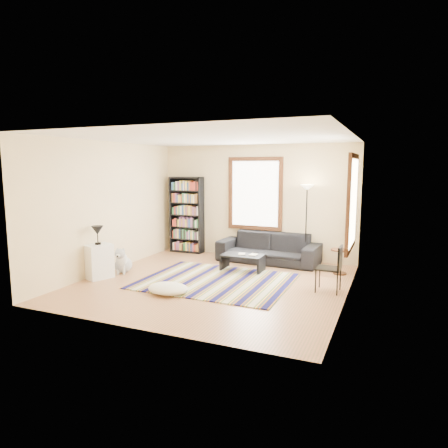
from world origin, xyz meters
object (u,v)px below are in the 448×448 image
at_px(floor_lamp, 306,225).
at_px(folding_chair, 329,268).
at_px(bookshelf, 187,215).
at_px(floor_cushion, 168,288).
at_px(side_table, 340,262).
at_px(white_cabinet, 99,261).
at_px(sofa, 268,248).
at_px(dog, 123,260).
at_px(coffee_table, 243,263).

bearing_deg(floor_lamp, folding_chair, -66.60).
relative_size(bookshelf, floor_cushion, 2.62).
xyz_separation_m(side_table, white_cabinet, (-4.50, -2.25, 0.08)).
height_order(sofa, floor_lamp, floor_lamp).
bearing_deg(side_table, dog, -158.50).
bearing_deg(bookshelf, side_table, -9.79).
bearing_deg(bookshelf, coffee_table, -31.45).
relative_size(sofa, floor_cushion, 3.13).
relative_size(sofa, side_table, 4.42).
distance_m(sofa, white_cabinet, 3.86).
relative_size(floor_cushion, floor_lamp, 0.41).
relative_size(bookshelf, dog, 3.62).
bearing_deg(dog, folding_chair, -13.07).
distance_m(floor_lamp, white_cabinet, 4.62).
relative_size(coffee_table, folding_chair, 1.05).
distance_m(floor_lamp, folding_chair, 2.08).
distance_m(sofa, floor_lamp, 1.04).
bearing_deg(bookshelf, floor_cushion, -67.21).
bearing_deg(side_table, white_cabinet, -153.46).
bearing_deg(side_table, floor_cushion, -136.04).
height_order(floor_cushion, dog, dog).
distance_m(sofa, coffee_table, 1.04).
bearing_deg(white_cabinet, floor_lamp, 58.51).
bearing_deg(dog, side_table, 3.36).
xyz_separation_m(folding_chair, white_cabinet, (-4.45, -0.93, -0.08)).
bearing_deg(side_table, floor_lamp, 148.15).
bearing_deg(sofa, bookshelf, 176.14).
height_order(side_table, folding_chair, folding_chair).
distance_m(bookshelf, folding_chair, 4.52).
xyz_separation_m(floor_lamp, white_cabinet, (-3.65, -2.78, -0.58)).
bearing_deg(sofa, side_table, -11.31).
bearing_deg(sofa, floor_cushion, -104.98).
distance_m(bookshelf, floor_lamp, 3.20).
relative_size(coffee_table, side_table, 1.67).
relative_size(coffee_table, floor_lamp, 0.48).
bearing_deg(floor_cushion, side_table, 43.96).
distance_m(floor_cushion, dog, 1.87).
distance_m(folding_chair, dog, 4.28).
xyz_separation_m(side_table, dog, (-4.31, -1.70, 0.01)).
xyz_separation_m(floor_cushion, white_cabinet, (-1.83, 0.33, 0.25)).
relative_size(sofa, floor_lamp, 1.28).
bearing_deg(dog, floor_lamp, 14.62).
xyz_separation_m(sofa, side_table, (1.71, -0.43, -0.08)).
relative_size(bookshelf, coffee_table, 2.22).
bearing_deg(floor_cushion, coffee_table, 71.52).
xyz_separation_m(floor_lamp, dog, (-3.46, -2.23, -0.65)).
relative_size(sofa, dog, 4.32).
height_order(bookshelf, side_table, bookshelf).
bearing_deg(folding_chair, floor_cushion, -152.79).
xyz_separation_m(coffee_table, floor_lamp, (1.15, 1.08, 0.75)).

